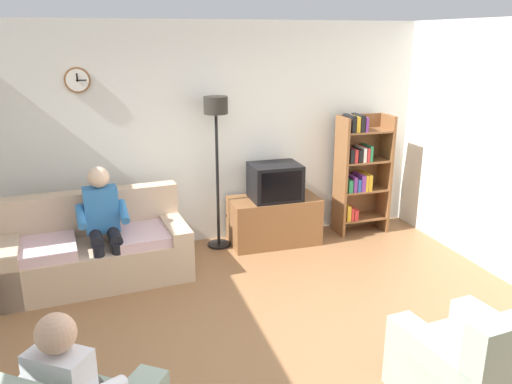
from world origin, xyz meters
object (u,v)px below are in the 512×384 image
Objects in this scene: floor_lamp at (216,131)px; tv at (275,182)px; couch at (97,251)px; person_on_couch at (103,220)px; armchair_near_bookshelf at (473,370)px; bookshelf at (359,171)px; tv_stand at (274,220)px.

tv is at bearing -10.11° from floor_lamp.
person_on_couch reaches higher than couch.
armchair_near_bookshelf is at bearing -83.81° from tv.
bookshelf is at bearing -0.93° from floor_lamp.
couch is at bearing 131.15° from armchair_near_bookshelf.
floor_lamp is at bearing 107.31° from armchair_near_bookshelf.
bookshelf is 1.27× the size of person_on_couch.
bookshelf is 3.28m from person_on_couch.
tv_stand is 0.70× the size of bookshelf.
tv_stand is at bearing -8.14° from floor_lamp.
person_on_couch is at bearing -169.90° from bookshelf.
tv_stand is 2.14m from person_on_couch.
tv reaches higher than armchair_near_bookshelf.
bookshelf reaches higher than couch.
tv_stand is at bearing 10.53° from couch.
person_on_couch reaches higher than armchair_near_bookshelf.
tv_stand is at bearing 13.95° from person_on_couch.
tv is 0.38× the size of bookshelf.
armchair_near_bookshelf is at bearing -104.22° from bookshelf.
armchair_near_bookshelf is 0.77× the size of person_on_couch.
floor_lamp is at bearing 171.86° from tv_stand.
bookshelf is at bearing 4.46° from tv.
tv_stand is at bearing 96.14° from armchair_near_bookshelf.
bookshelf is at bearing 7.97° from couch.
tv_stand is 1.83× the size of tv.
couch is 1.91m from floor_lamp.
couch is 1.59× the size of person_on_couch.
floor_lamp is at bearing 169.89° from tv.
floor_lamp is (1.45, 0.50, 1.14)m from couch.
tv is 0.32× the size of floor_lamp.
bookshelf reaches higher than person_on_couch.
bookshelf is (1.19, 0.09, 0.02)m from tv.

